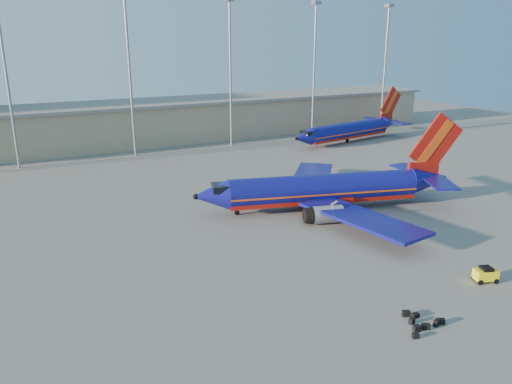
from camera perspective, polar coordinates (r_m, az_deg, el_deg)
ground at (r=57.73m, az=3.38°, el=-4.33°), size 220.00×220.00×0.00m
terminal_building at (r=111.82m, az=-7.86°, el=8.32°), size 122.00×16.00×8.50m
light_mast_row at (r=97.63m, az=-8.46°, el=14.85°), size 101.60×1.60×28.65m
aircraft_main at (r=64.65m, az=8.31°, el=0.29°), size 34.71×32.91×12.04m
aircraft_second at (r=108.88m, az=10.73°, el=6.98°), size 32.20×13.00×10.98m
baggage_tug at (r=50.08m, az=24.77°, el=-8.52°), size 2.30×1.83×1.44m
luggage_pile at (r=41.53m, az=18.36°, el=-13.97°), size 3.75×3.11×0.52m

